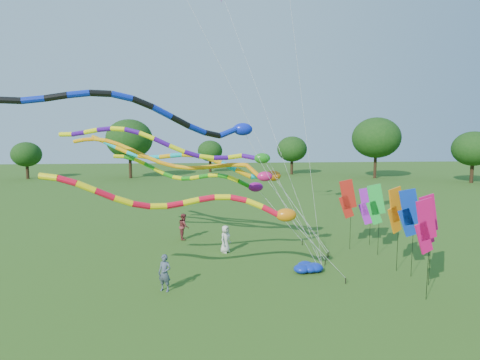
{
  "coord_description": "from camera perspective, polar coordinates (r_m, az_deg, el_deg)",
  "views": [
    {
      "loc": [
        -3.63,
        -16.37,
        7.39
      ],
      "look_at": [
        -1.81,
        5.14,
        4.8
      ],
      "focal_mm": 30.0,
      "sensor_mm": 36.0,
      "label": 1
    }
  ],
  "objects": [
    {
      "name": "banner_pole_orange",
      "position": [
        22.56,
        21.28,
        -4.03
      ],
      "size": [
        1.11,
        0.49,
        4.58
      ],
      "rotation": [
        0.0,
        0.0,
        0.36
      ],
      "color": "black",
      "rests_on": "ground"
    },
    {
      "name": "person_c",
      "position": [
        28.15,
        -8.0,
        -6.55
      ],
      "size": [
        0.8,
        0.96,
        1.8
      ],
      "primitive_type": "imported",
      "rotation": [
        0.0,
        0.0,
        1.71
      ],
      "color": "maroon",
      "rests_on": "ground"
    },
    {
      "name": "banner_pole_green",
      "position": [
        25.27,
        18.71,
        -3.31
      ],
      "size": [
        1.16,
        0.27,
        4.36
      ],
      "rotation": [
        0.0,
        0.0,
        -0.17
      ],
      "color": "black",
      "rests_on": "ground"
    },
    {
      "name": "tube_kite_cyan",
      "position": [
        25.78,
        -5.95,
        2.59
      ],
      "size": [
        14.94,
        6.6,
        7.69
      ],
      "rotation": [
        0.0,
        0.0,
        -0.38
      ],
      "color": "black",
      "rests_on": "ground"
    },
    {
      "name": "tube_kite_red",
      "position": [
        18.48,
        -5.16,
        -3.34
      ],
      "size": [
        13.56,
        1.59,
        6.2
      ],
      "rotation": [
        0.0,
        0.0,
        0.03
      ],
      "color": "black",
      "rests_on": "ground"
    },
    {
      "name": "blue_nylon_heap",
      "position": [
        22.42,
        9.04,
        -11.9
      ],
      "size": [
        1.41,
        1.29,
        0.51
      ],
      "color": "#0C28A7",
      "rests_on": "ground"
    },
    {
      "name": "tube_kite_orange",
      "position": [
        24.36,
        -7.56,
        2.66
      ],
      "size": [
        14.91,
        5.7,
        7.68
      ],
      "rotation": [
        0.0,
        0.0,
        -0.38
      ],
      "color": "black",
      "rests_on": "ground"
    },
    {
      "name": "tube_kite_green",
      "position": [
        27.35,
        -5.08,
        0.45
      ],
      "size": [
        12.56,
        3.91,
        6.35
      ],
      "rotation": [
        0.0,
        0.0,
        -0.29
      ],
      "color": "black",
      "rests_on": "ground"
    },
    {
      "name": "banner_pole_violet",
      "position": [
        27.47,
        17.61,
        -3.54
      ],
      "size": [
        1.14,
        0.41,
        3.85
      ],
      "rotation": [
        0.0,
        0.0,
        -0.29
      ],
      "color": "black",
      "rests_on": "ground"
    },
    {
      "name": "person_a",
      "position": [
        24.9,
        -2.09,
        -8.4
      ],
      "size": [
        0.94,
        0.98,
        1.7
      ],
      "primitive_type": "imported",
      "rotation": [
        0.0,
        0.0,
        0.91
      ],
      "color": "beige",
      "rests_on": "ground"
    },
    {
      "name": "person_b",
      "position": [
        19.45,
        -10.67,
        -12.87
      ],
      "size": [
        0.75,
        0.64,
        1.74
      ],
      "primitive_type": "imported",
      "rotation": [
        0.0,
        0.0,
        -0.43
      ],
      "color": "#454F61",
      "rests_on": "ground"
    },
    {
      "name": "tube_kite_purple",
      "position": [
        23.23,
        -7.65,
        4.63
      ],
      "size": [
        15.33,
        2.04,
        8.3
      ],
      "rotation": [
        0.0,
        0.0,
        -0.11
      ],
      "color": "black",
      "rests_on": "ground"
    },
    {
      "name": "tube_kite_blue",
      "position": [
        17.41,
        -12.28,
        8.99
      ],
      "size": [
        14.89,
        4.87,
        9.65
      ],
      "rotation": [
        0.0,
        0.0,
        0.34
      ],
      "color": "black",
      "rests_on": "ground"
    },
    {
      "name": "ground",
      "position": [
        18.33,
        7.35,
        -17.0
      ],
      "size": [
        160.0,
        160.0,
        0.0
      ],
      "primitive_type": "plane",
      "color": "#275416",
      "rests_on": "ground"
    },
    {
      "name": "banner_pole_magenta_a",
      "position": [
        19.2,
        24.89,
        -5.98
      ],
      "size": [
        1.15,
        0.31,
        4.6
      ],
      "rotation": [
        0.0,
        0.0,
        0.2
      ],
      "color": "black",
      "rests_on": "ground"
    },
    {
      "name": "banner_pole_blue_b",
      "position": [
        22.09,
        22.91,
        -4.32
      ],
      "size": [
        1.14,
        0.37,
        4.58
      ],
      "rotation": [
        0.0,
        0.0,
        -0.25
      ],
      "color": "black",
      "rests_on": "ground"
    },
    {
      "name": "banner_pole_magenta_b",
      "position": [
        21.07,
        25.15,
        -5.17
      ],
      "size": [
        1.15,
        0.31,
        4.5
      ],
      "rotation": [
        0.0,
        0.0,
        0.2
      ],
      "color": "black",
      "rests_on": "ground"
    },
    {
      "name": "banner_pole_red",
      "position": [
        25.98,
        15.04,
        -2.61
      ],
      "size": [
        1.16,
        0.15,
        4.49
      ],
      "rotation": [
        0.0,
        0.0,
        -0.06
      ],
      "color": "black",
      "rests_on": "ground"
    }
  ]
}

